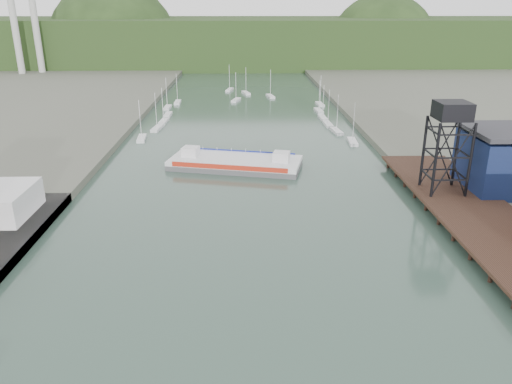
{
  "coord_description": "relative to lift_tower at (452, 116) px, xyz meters",
  "views": [
    {
      "loc": [
        -0.69,
        -25.28,
        33.47
      ],
      "look_at": [
        1.4,
        53.13,
        4.0
      ],
      "focal_mm": 35.0,
      "sensor_mm": 36.0,
      "label": 1
    }
  ],
  "objects": [
    {
      "name": "marina_sailboats",
      "position": [
        -34.92,
        80.46,
        -15.3
      ],
      "size": [
        57.71,
        92.65,
        0.9
      ],
      "color": "silver",
      "rests_on": "ground"
    },
    {
      "name": "smokestacks",
      "position": [
        -141.0,
        174.5,
        14.35
      ],
      "size": [
        11.2,
        8.2,
        60.0
      ],
      "color": "#B0B0AA",
      "rests_on": "ground"
    },
    {
      "name": "chain_ferry",
      "position": [
        -37.44,
        21.25,
        -14.48
      ],
      "size": [
        30.08,
        17.41,
        4.07
      ],
      "rotation": [
        0.0,
        0.0,
        -0.23
      ],
      "color": "#4F4F52",
      "rests_on": "ground"
    },
    {
      "name": "lift_tower",
      "position": [
        0.0,
        0.0,
        0.0
      ],
      "size": [
        6.5,
        6.5,
        16.0
      ],
      "color": "black",
      "rests_on": "east_pier"
    },
    {
      "name": "east_pier",
      "position": [
        2.0,
        -13.0,
        -13.75
      ],
      "size": [
        14.0,
        70.0,
        2.45
      ],
      "color": "black",
      "rests_on": "ground"
    },
    {
      "name": "distant_hills",
      "position": [
        -38.98,
        243.35,
        -5.27
      ],
      "size": [
        500.0,
        120.0,
        80.0
      ],
      "color": "#1F3115",
      "rests_on": "ground"
    }
  ]
}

